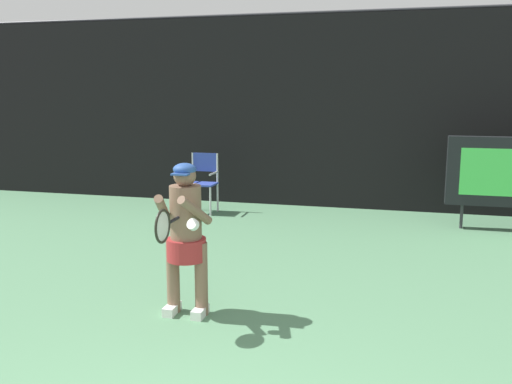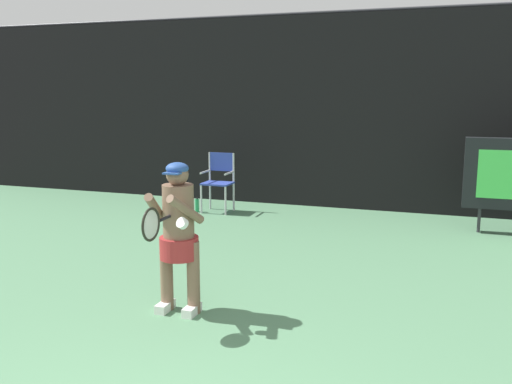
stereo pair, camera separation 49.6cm
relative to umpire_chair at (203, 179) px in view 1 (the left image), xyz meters
The scene contains 5 objects.
backdrop_screen 2.97m from the umpire_chair, 23.26° to the left, with size 18.00×0.12×3.66m.
umpire_chair is the anchor object (origin of this frame).
water_bottle 0.64m from the umpire_chair, 151.72° to the right, with size 0.07×0.07×0.27m.
tennis_player 4.85m from the umpire_chair, 71.89° to the right, with size 0.53×0.61×1.52m.
tennis_racket 5.32m from the umpire_chair, 73.66° to the right, with size 0.03×0.60×0.31m.
Camera 1 is at (1.04, -2.19, 2.21)m, focal length 39.54 mm.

